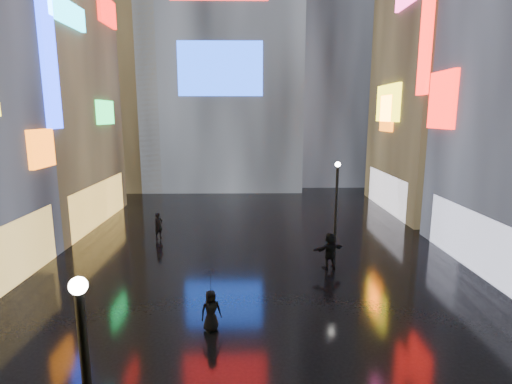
{
  "coord_description": "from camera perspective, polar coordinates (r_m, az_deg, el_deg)",
  "views": [
    {
      "loc": [
        -0.21,
        -2.2,
        7.76
      ],
      "look_at": [
        0.0,
        12.0,
        5.0
      ],
      "focal_mm": 28.0,
      "sensor_mm": 36.0,
      "label": 1
    }
  ],
  "objects": [
    {
      "name": "pedestrian_4",
      "position": [
        15.18,
        -6.45,
        -16.5
      ],
      "size": [
        0.88,
        0.72,
        1.54
      ],
      "primitive_type": "imported",
      "rotation": [
        0.0,
        0.0,
        0.35
      ],
      "color": "black",
      "rests_on": "ground"
    },
    {
      "name": "building_right_far",
      "position": [
        36.57,
        27.13,
        19.65
      ],
      "size": [
        10.28,
        12.0,
        28.0
      ],
      "color": "black",
      "rests_on": "ground"
    },
    {
      "name": "pedestrian_6",
      "position": [
        26.1,
        -13.75,
        -4.7
      ],
      "size": [
        0.69,
        0.73,
        1.68
      ],
      "primitive_type": "imported",
      "rotation": [
        0.0,
        0.0,
        0.93
      ],
      "color": "black",
      "rests_on": "ground"
    },
    {
      "name": "umbrella_2",
      "position": [
        14.68,
        -6.55,
        -12.44
      ],
      "size": [
        1.16,
        1.17,
        0.8
      ],
      "primitive_type": "imported",
      "rotation": [
        0.0,
        0.0,
        5.87
      ],
      "color": "black",
      "rests_on": "pedestrian_4"
    },
    {
      "name": "pedestrian_5",
      "position": [
        20.93,
        10.5,
        -8.23
      ],
      "size": [
        1.81,
        1.16,
        1.86
      ],
      "primitive_type": "imported",
      "rotation": [
        0.0,
        0.0,
        3.53
      ],
      "color": "black",
      "rests_on": "ground"
    },
    {
      "name": "tower_flank_right",
      "position": [
        49.93,
        10.53,
        21.5
      ],
      "size": [
        12.0,
        12.0,
        34.0
      ],
      "primitive_type": "cube",
      "color": "black",
      "rests_on": "ground"
    },
    {
      "name": "lamp_far",
      "position": [
        22.91,
        11.41,
        -1.35
      ],
      "size": [
        0.3,
        0.3,
        5.2
      ],
      "color": "black",
      "rests_on": "ground"
    },
    {
      "name": "tower_flank_left",
      "position": [
        46.59,
        -18.91,
        16.9
      ],
      "size": [
        10.0,
        10.0,
        26.0
      ],
      "primitive_type": "cube",
      "color": "black",
      "rests_on": "ground"
    },
    {
      "name": "building_left_far",
      "position": [
        32.47,
        -31.1,
        15.18
      ],
      "size": [
        10.28,
        12.0,
        22.0
      ],
      "color": "black",
      "rests_on": "ground"
    },
    {
      "name": "ground",
      "position": [
        23.52,
        -0.29,
        -8.26
      ],
      "size": [
        140.0,
        140.0,
        0.0
      ],
      "primitive_type": "plane",
      "color": "black",
      "rests_on": "ground"
    }
  ]
}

